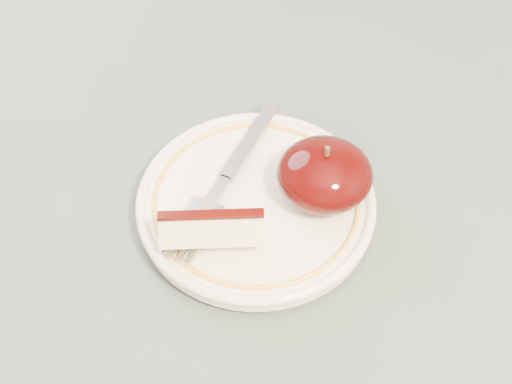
# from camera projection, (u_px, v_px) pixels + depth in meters

# --- Properties ---
(table) EXTENTS (0.90, 0.90, 0.75)m
(table) POSITION_uv_depth(u_px,v_px,m) (186.00, 296.00, 0.64)
(table) COLOR brown
(table) RESTS_ON ground
(plate) EXTENTS (0.19, 0.19, 0.02)m
(plate) POSITION_uv_depth(u_px,v_px,m) (256.00, 203.00, 0.58)
(plate) COLOR #F3E7CC
(plate) RESTS_ON table
(apple_half) EXTENTS (0.08, 0.07, 0.06)m
(apple_half) POSITION_uv_depth(u_px,v_px,m) (325.00, 175.00, 0.56)
(apple_half) COLOR black
(apple_half) RESTS_ON plate
(apple_wedge) EXTENTS (0.08, 0.04, 0.04)m
(apple_wedge) POSITION_uv_depth(u_px,v_px,m) (212.00, 229.00, 0.53)
(apple_wedge) COLOR beige
(apple_wedge) RESTS_ON plate
(fork) EXTENTS (0.09, 0.17, 0.00)m
(fork) POSITION_uv_depth(u_px,v_px,m) (225.00, 179.00, 0.58)
(fork) COLOR #919499
(fork) RESTS_ON plate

